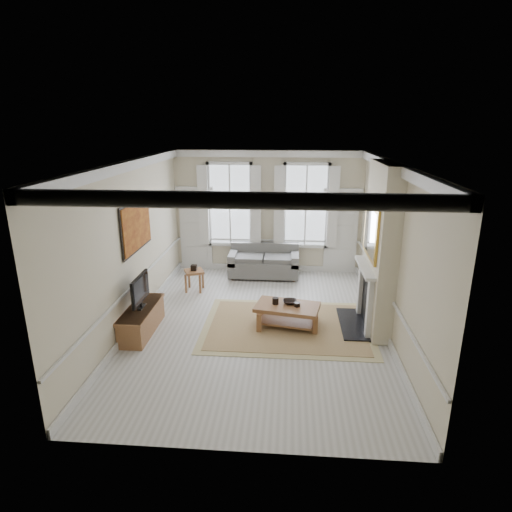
# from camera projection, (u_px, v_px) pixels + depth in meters

# --- Properties ---
(floor) EXTENTS (7.20, 7.20, 0.00)m
(floor) POSITION_uv_depth(u_px,v_px,m) (258.00, 326.00, 9.01)
(floor) COLOR #B7B5AD
(floor) RESTS_ON ground
(ceiling) EXTENTS (7.20, 7.20, 0.00)m
(ceiling) POSITION_uv_depth(u_px,v_px,m) (258.00, 162.00, 7.99)
(ceiling) COLOR white
(ceiling) RESTS_ON back_wall
(back_wall) EXTENTS (5.20, 0.00, 5.20)m
(back_wall) POSITION_uv_depth(u_px,v_px,m) (268.00, 212.00, 11.92)
(back_wall) COLOR beige
(back_wall) RESTS_ON floor
(left_wall) EXTENTS (0.00, 7.20, 7.20)m
(left_wall) POSITION_uv_depth(u_px,v_px,m) (131.00, 246.00, 8.69)
(left_wall) COLOR beige
(left_wall) RESTS_ON floor
(right_wall) EXTENTS (0.00, 7.20, 7.20)m
(right_wall) POSITION_uv_depth(u_px,v_px,m) (391.00, 252.00, 8.30)
(right_wall) COLOR beige
(right_wall) RESTS_ON floor
(window_left) EXTENTS (1.26, 0.20, 2.20)m
(window_left) POSITION_uv_depth(u_px,v_px,m) (230.00, 205.00, 11.89)
(window_left) COLOR #B2BCC6
(window_left) RESTS_ON back_wall
(window_right) EXTENTS (1.26, 0.20, 2.20)m
(window_right) POSITION_uv_depth(u_px,v_px,m) (306.00, 206.00, 11.73)
(window_right) COLOR #B2BCC6
(window_right) RESTS_ON back_wall
(door_left) EXTENTS (0.90, 0.08, 2.30)m
(door_left) POSITION_uv_depth(u_px,v_px,m) (196.00, 230.00, 12.20)
(door_left) COLOR silver
(door_left) RESTS_ON floor
(door_right) EXTENTS (0.90, 0.08, 2.30)m
(door_right) POSITION_uv_depth(u_px,v_px,m) (341.00, 233.00, 11.89)
(door_right) COLOR silver
(door_right) RESTS_ON floor
(painting) EXTENTS (0.05, 1.66, 1.06)m
(painting) POSITION_uv_depth(u_px,v_px,m) (136.00, 226.00, 8.87)
(painting) COLOR #B7711F
(painting) RESTS_ON left_wall
(chimney_breast) EXTENTS (0.35, 1.70, 3.38)m
(chimney_breast) POSITION_uv_depth(u_px,v_px,m) (380.00, 249.00, 8.51)
(chimney_breast) COLOR beige
(chimney_breast) RESTS_ON floor
(hearth) EXTENTS (0.55, 1.50, 0.05)m
(hearth) POSITION_uv_depth(u_px,v_px,m) (353.00, 324.00, 9.04)
(hearth) COLOR black
(hearth) RESTS_ON floor
(fireplace) EXTENTS (0.21, 1.45, 1.33)m
(fireplace) POSITION_uv_depth(u_px,v_px,m) (365.00, 293.00, 8.81)
(fireplace) COLOR silver
(fireplace) RESTS_ON floor
(mirror) EXTENTS (0.06, 1.26, 1.06)m
(mirror) POSITION_uv_depth(u_px,v_px,m) (371.00, 231.00, 8.42)
(mirror) COLOR gold
(mirror) RESTS_ON chimney_breast
(sofa) EXTENTS (1.90, 0.93, 0.87)m
(sofa) POSITION_uv_depth(u_px,v_px,m) (264.00, 263.00, 11.86)
(sofa) COLOR slate
(sofa) RESTS_ON floor
(side_table) EXTENTS (0.58, 0.58, 0.54)m
(side_table) POSITION_uv_depth(u_px,v_px,m) (194.00, 274.00, 10.79)
(side_table) COLOR brown
(side_table) RESTS_ON floor
(rug) EXTENTS (3.50, 2.60, 0.02)m
(rug) POSITION_uv_depth(u_px,v_px,m) (287.00, 326.00, 8.99)
(rug) COLOR #9A7E4F
(rug) RESTS_ON floor
(coffee_table) EXTENTS (1.42, 0.99, 0.49)m
(coffee_table) POSITION_uv_depth(u_px,v_px,m) (287.00, 309.00, 8.87)
(coffee_table) COLOR brown
(coffee_table) RESTS_ON rug
(ceramic_pot_a) EXTENTS (0.13, 0.13, 0.13)m
(ceramic_pot_a) POSITION_uv_depth(u_px,v_px,m) (275.00, 301.00, 8.89)
(ceramic_pot_a) COLOR black
(ceramic_pot_a) RESTS_ON coffee_table
(ceramic_pot_b) EXTENTS (0.12, 0.12, 0.09)m
(ceramic_pot_b) POSITION_uv_depth(u_px,v_px,m) (297.00, 305.00, 8.77)
(ceramic_pot_b) COLOR black
(ceramic_pot_b) RESTS_ON coffee_table
(bowl) EXTENTS (0.30, 0.30, 0.07)m
(bowl) POSITION_uv_depth(u_px,v_px,m) (290.00, 302.00, 8.93)
(bowl) COLOR black
(bowl) RESTS_ON coffee_table
(tv_stand) EXTENTS (0.49, 1.52, 0.54)m
(tv_stand) POSITION_uv_depth(u_px,v_px,m) (142.00, 320.00, 8.68)
(tv_stand) COLOR brown
(tv_stand) RESTS_ON floor
(tv) EXTENTS (0.08, 0.90, 0.68)m
(tv) POSITION_uv_depth(u_px,v_px,m) (140.00, 289.00, 8.48)
(tv) COLOR black
(tv) RESTS_ON tv_stand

